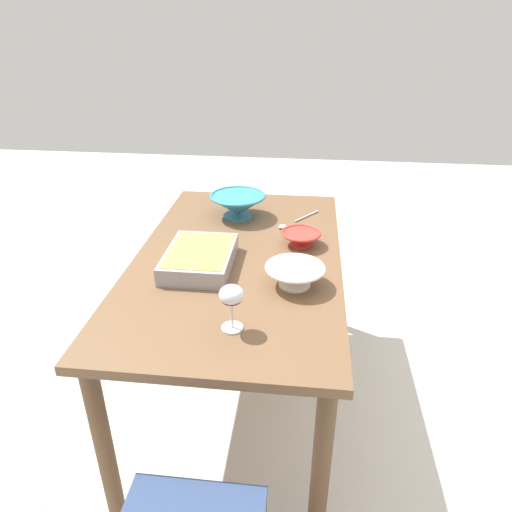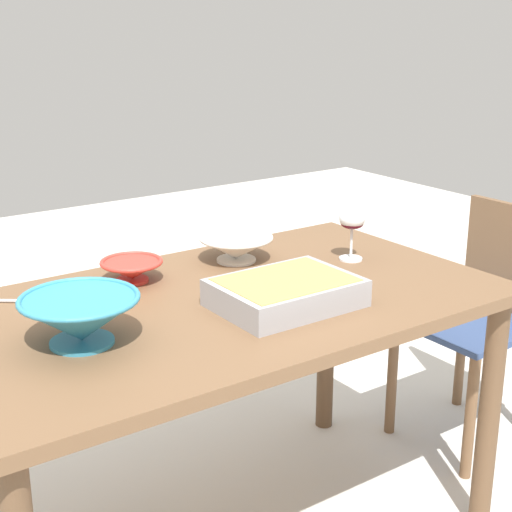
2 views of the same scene
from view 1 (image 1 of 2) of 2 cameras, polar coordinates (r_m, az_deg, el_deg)
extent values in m
plane|color=beige|center=(2.33, -1.86, -16.26)|extent=(8.00, 8.00, 0.00)
cube|color=brown|center=(1.90, -2.19, -0.37)|extent=(1.44, 0.82, 0.03)
cylinder|color=brown|center=(2.71, -7.37, -0.35)|extent=(0.06, 0.06, 0.71)
cylinder|color=brown|center=(1.73, -17.98, -21.29)|extent=(0.06, 0.06, 0.71)
cylinder|color=brown|center=(2.64, 7.63, -1.16)|extent=(0.06, 0.06, 0.71)
cylinder|color=brown|center=(1.62, 7.89, -24.25)|extent=(0.06, 0.06, 0.71)
cylinder|color=white|center=(1.48, -2.89, -8.69)|extent=(0.07, 0.07, 0.01)
cylinder|color=white|center=(1.45, -2.94, -7.19)|extent=(0.01, 0.01, 0.09)
ellipsoid|color=white|center=(1.41, -3.01, -4.71)|extent=(0.08, 0.08, 0.06)
ellipsoid|color=#4C0A19|center=(1.41, -3.00, -5.19)|extent=(0.07, 0.07, 0.03)
cube|color=#99999E|center=(1.81, -6.87, -0.28)|extent=(0.34, 0.25, 0.07)
cube|color=tan|center=(1.80, -6.91, 0.44)|extent=(0.31, 0.23, 0.02)
cylinder|color=white|center=(1.70, 4.70, -3.41)|extent=(0.11, 0.11, 0.01)
cone|color=white|center=(1.68, 4.74, -2.37)|extent=(0.21, 0.21, 0.06)
torus|color=white|center=(1.66, 4.79, -1.43)|extent=(0.22, 0.22, 0.01)
cylinder|color=red|center=(1.98, 5.44, 1.46)|extent=(0.09, 0.09, 0.01)
cone|color=red|center=(1.97, 5.48, 2.18)|extent=(0.16, 0.16, 0.05)
torus|color=red|center=(1.96, 5.51, 2.80)|extent=(0.17, 0.17, 0.01)
cylinder|color=teal|center=(2.26, -2.19, 4.92)|extent=(0.14, 0.14, 0.01)
cone|color=teal|center=(2.24, -2.21, 6.16)|extent=(0.26, 0.26, 0.10)
torus|color=teal|center=(2.22, -2.23, 7.33)|extent=(0.26, 0.26, 0.01)
cylinder|color=silver|center=(2.26, 6.18, 4.86)|extent=(0.15, 0.11, 0.01)
ellipsoid|color=silver|center=(2.13, 3.22, 3.60)|extent=(0.05, 0.05, 0.01)
camera|label=2|loc=(3.20, -30.07, 21.03)|focal=54.12mm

